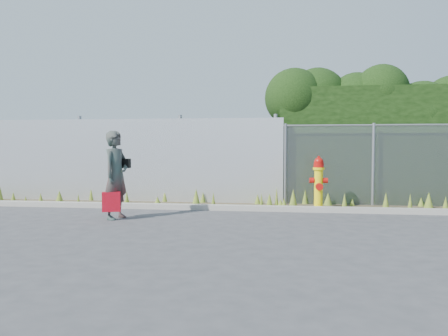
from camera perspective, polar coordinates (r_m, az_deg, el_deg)
ground at (r=8.34m, az=0.76°, el=-7.39°), size 80.00×80.00×0.00m
curb at (r=10.10m, az=2.00°, el=-5.23°), size 16.00×0.22×0.12m
weed_strip at (r=10.71m, az=2.59°, el=-4.44°), size 16.00×1.26×0.49m
corrugated_fence at (r=11.94m, az=-13.09°, el=0.99°), size 8.50×0.21×2.30m
chainlink_fence at (r=11.62m, az=23.98°, el=0.40°), size 6.50×0.07×2.05m
hedge at (r=12.61m, az=23.09°, el=5.13°), size 7.71×1.93×3.63m
fire_hydrant at (r=10.39m, az=12.25°, el=-2.02°), size 0.42×0.38×1.25m
woman at (r=9.15m, az=-13.90°, el=-0.88°), size 0.60×0.75×1.80m
red_tote_bag at (r=9.02m, az=-14.51°, el=-4.29°), size 0.36×0.13×0.47m
black_shoulder_bag at (r=9.26m, az=-12.91°, el=0.61°), size 0.26×0.11×0.19m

